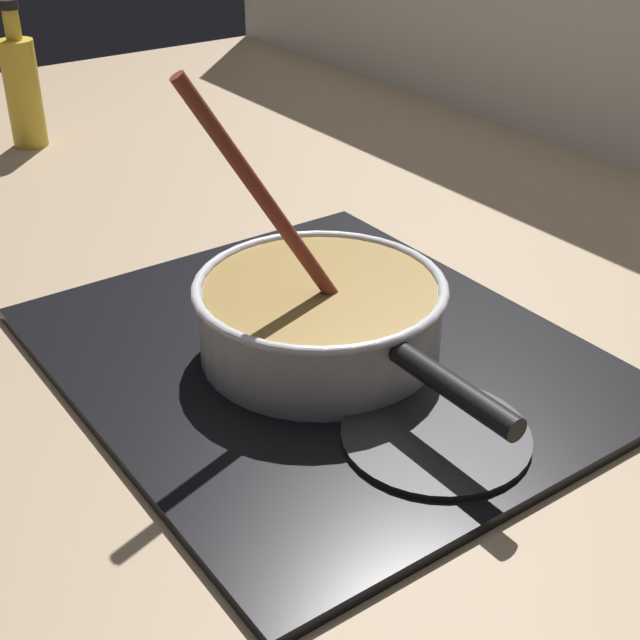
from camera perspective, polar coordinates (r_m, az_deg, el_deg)
name	(u,v)px	position (r m, az deg, el deg)	size (l,w,h in m)	color
ground	(207,340)	(1.01, -7.17, -1.25)	(2.40, 1.60, 0.04)	#9E8466
hob_plate	(320,357)	(0.92, 0.00, -2.36)	(0.56, 0.48, 0.01)	black
burner_ring	(320,349)	(0.92, 0.00, -1.83)	(0.20, 0.20, 0.01)	#592D0C
spare_burner	(436,435)	(0.80, 7.37, -7.29)	(0.17, 0.17, 0.01)	#262628
cooking_pan	(321,316)	(0.89, 0.04, 0.27)	(0.39, 0.27, 0.30)	silver
sauce_bottle	(23,89)	(1.59, -18.38, 13.78)	(0.06, 0.06, 0.24)	gold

